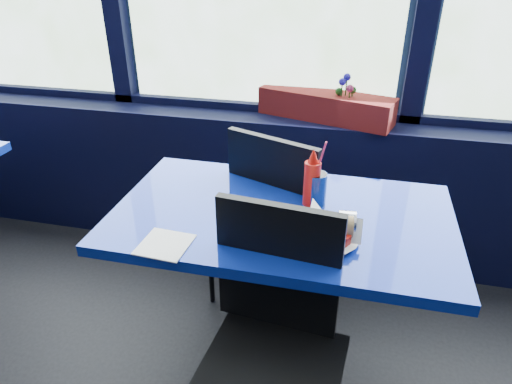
% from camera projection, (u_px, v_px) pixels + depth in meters
% --- Properties ---
extents(window_sill, '(5.00, 0.26, 0.80)m').
position_uv_depth(window_sill, '(256.00, 182.00, 2.59)').
color(window_sill, black).
rests_on(window_sill, ground).
extents(near_table, '(1.20, 0.70, 0.75)m').
position_uv_depth(near_table, '(280.00, 254.00, 1.71)').
color(near_table, black).
rests_on(near_table, ground).
extents(chair_near_front, '(0.46, 0.46, 0.92)m').
position_uv_depth(chair_near_front, '(273.00, 333.00, 1.41)').
color(chair_near_front, black).
rests_on(chair_near_front, ground).
extents(chair_near_back, '(0.55, 0.55, 0.94)m').
position_uv_depth(chair_near_back, '(266.00, 213.00, 2.02)').
color(chair_near_back, black).
rests_on(chair_near_back, ground).
extents(planter_box, '(0.71, 0.36, 0.14)m').
position_uv_depth(planter_box, '(325.00, 106.00, 2.31)').
color(planter_box, maroon).
rests_on(planter_box, window_sill).
extents(flower_vase, '(0.13, 0.14, 0.25)m').
position_uv_depth(flower_vase, '(344.00, 109.00, 2.25)').
color(flower_vase, silver).
rests_on(flower_vase, window_sill).
extents(food_basket, '(0.30, 0.30, 0.09)m').
position_uv_depth(food_basket, '(317.00, 230.00, 1.46)').
color(food_basket, red).
rests_on(food_basket, near_table).
extents(ketchup_bottle, '(0.06, 0.06, 0.22)m').
position_uv_depth(ketchup_bottle, '(312.00, 180.00, 1.63)').
color(ketchup_bottle, red).
rests_on(ketchup_bottle, near_table).
extents(soda_cup, '(0.08, 0.08, 0.26)m').
position_uv_depth(soda_cup, '(316.00, 188.00, 1.65)').
color(soda_cup, navy).
rests_on(soda_cup, near_table).
extents(napkin, '(0.16, 0.16, 0.00)m').
position_uv_depth(napkin, '(165.00, 244.00, 1.45)').
color(napkin, white).
rests_on(napkin, near_table).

